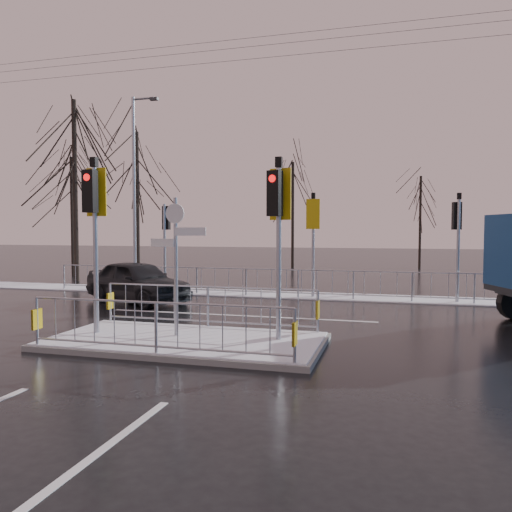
# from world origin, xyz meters

# --- Properties ---
(ground) EXTENTS (120.00, 120.00, 0.00)m
(ground) POSITION_xyz_m (0.00, 0.00, 0.00)
(ground) COLOR black
(ground) RESTS_ON ground
(snow_verge) EXTENTS (30.00, 2.00, 0.04)m
(snow_verge) POSITION_xyz_m (0.00, 8.60, 0.02)
(snow_verge) COLOR silver
(snow_verge) RESTS_ON ground
(lane_markings) EXTENTS (8.00, 11.38, 0.01)m
(lane_markings) POSITION_xyz_m (0.00, -0.33, 0.00)
(lane_markings) COLOR silver
(lane_markings) RESTS_ON ground
(traffic_island) EXTENTS (6.00, 3.04, 4.15)m
(traffic_island) POSITION_xyz_m (-0.01, 0.01, 0.39)
(traffic_island) COLOR slate
(traffic_island) RESTS_ON ground
(far_kerb_fixtures) EXTENTS (18.00, 0.65, 3.83)m
(far_kerb_fixtures) POSITION_xyz_m (0.29, 8.09, 1.02)
(far_kerb_fixtures) COLOR #979BA4
(far_kerb_fixtures) RESTS_ON ground
(car_far_lane) EXTENTS (4.61, 3.32, 1.46)m
(car_far_lane) POSITION_xyz_m (-4.15, 5.46, 0.73)
(car_far_lane) COLOR black
(car_far_lane) RESTS_ON ground
(tree_near_a) EXTENTS (4.75, 4.75, 8.97)m
(tree_near_a) POSITION_xyz_m (-10.50, 11.00, 6.11)
(tree_near_a) COLOR black
(tree_near_a) RESTS_ON ground
(tree_near_b) EXTENTS (4.00, 4.00, 7.55)m
(tree_near_b) POSITION_xyz_m (-8.00, 12.50, 5.15)
(tree_near_b) COLOR black
(tree_near_b) RESTS_ON ground
(tree_near_c) EXTENTS (3.50, 3.50, 6.61)m
(tree_near_c) POSITION_xyz_m (-12.50, 13.50, 4.50)
(tree_near_c) COLOR black
(tree_near_c) RESTS_ON ground
(tree_far_a) EXTENTS (3.75, 3.75, 7.08)m
(tree_far_a) POSITION_xyz_m (-2.00, 22.00, 4.82)
(tree_far_a) COLOR black
(tree_far_a) RESTS_ON ground
(tree_far_b) EXTENTS (3.25, 3.25, 6.14)m
(tree_far_b) POSITION_xyz_m (6.00, 24.00, 4.18)
(tree_far_b) COLOR black
(tree_far_b) RESTS_ON ground
(street_lamp_left) EXTENTS (1.25, 0.18, 8.20)m
(street_lamp_left) POSITION_xyz_m (-6.43, 9.50, 4.49)
(street_lamp_left) COLOR #979BA4
(street_lamp_left) RESTS_ON ground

